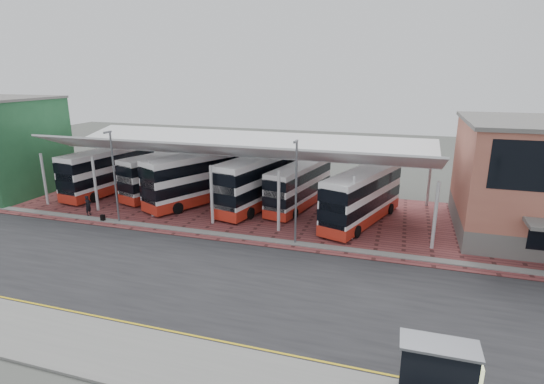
# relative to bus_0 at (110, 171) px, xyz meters

# --- Properties ---
(ground) EXTENTS (140.00, 140.00, 0.00)m
(ground) POSITION_rel_bus_0_xyz_m (20.89, -14.28, -2.43)
(ground) COLOR #434641
(road) EXTENTS (120.00, 14.00, 0.02)m
(road) POSITION_rel_bus_0_xyz_m (20.89, -15.28, -2.42)
(road) COLOR black
(road) RESTS_ON ground
(forecourt) EXTENTS (72.00, 16.00, 0.06)m
(forecourt) POSITION_rel_bus_0_xyz_m (22.89, -1.28, -2.40)
(forecourt) COLOR brown
(forecourt) RESTS_ON ground
(sidewalk) EXTENTS (120.00, 4.00, 0.14)m
(sidewalk) POSITION_rel_bus_0_xyz_m (20.89, -23.28, -2.36)
(sidewalk) COLOR slate
(sidewalk) RESTS_ON ground
(north_kerb) EXTENTS (120.00, 0.80, 0.14)m
(north_kerb) POSITION_rel_bus_0_xyz_m (20.89, -8.08, -2.36)
(north_kerb) COLOR slate
(north_kerb) RESTS_ON ground
(yellow_line_near) EXTENTS (120.00, 0.12, 0.01)m
(yellow_line_near) POSITION_rel_bus_0_xyz_m (20.89, -21.28, -2.40)
(yellow_line_near) COLOR gold
(yellow_line_near) RESTS_ON road
(yellow_line_far) EXTENTS (120.00, 0.12, 0.01)m
(yellow_line_far) POSITION_rel_bus_0_xyz_m (20.89, -20.98, -2.40)
(yellow_line_far) COLOR gold
(yellow_line_far) RESTS_ON road
(canopy) EXTENTS (37.00, 11.63, 7.07)m
(canopy) POSITION_rel_bus_0_xyz_m (14.89, -0.34, 3.37)
(canopy) COLOR silver
(canopy) RESTS_ON ground
(shop_green) EXTENTS (6.40, 10.20, 10.22)m
(shop_green) POSITION_rel_bus_0_xyz_m (-9.11, -3.30, 2.69)
(shop_green) COLOR #286439
(shop_green) RESTS_ON ground
(lamp_west) EXTENTS (0.16, 0.90, 8.07)m
(lamp_west) POSITION_rel_bus_0_xyz_m (6.89, -8.00, 1.93)
(lamp_west) COLOR slate
(lamp_west) RESTS_ON ground
(lamp_east) EXTENTS (0.16, 0.90, 8.07)m
(lamp_east) POSITION_rel_bus_0_xyz_m (22.89, -8.00, 1.93)
(lamp_east) COLOR slate
(lamp_east) RESTS_ON ground
(bus_0) EXTENTS (4.19, 11.80, 4.76)m
(bus_0) POSITION_rel_bus_0_xyz_m (0.00, 0.00, 0.00)
(bus_0) COLOR white
(bus_0) RESTS_ON forecourt
(bus_1) EXTENTS (5.70, 11.18, 4.51)m
(bus_1) POSITION_rel_bus_0_xyz_m (6.54, 1.06, -0.13)
(bus_1) COLOR white
(bus_1) RESTS_ON forecourt
(bus_2) EXTENTS (7.76, 12.04, 4.96)m
(bus_2) POSITION_rel_bus_0_xyz_m (11.15, -0.42, 0.10)
(bus_2) COLOR white
(bus_2) RESTS_ON forecourt
(bus_3) EXTENTS (5.39, 12.36, 4.96)m
(bus_3) POSITION_rel_bus_0_xyz_m (17.17, 0.22, 0.10)
(bus_3) COLOR white
(bus_3) RESTS_ON forecourt
(bus_4) EXTENTS (4.33, 10.46, 4.20)m
(bus_4) POSITION_rel_bus_0_xyz_m (20.94, 0.93, -0.28)
(bus_4) COLOR white
(bus_4) RESTS_ON forecourt
(bus_5) EXTENTS (5.98, 11.42, 4.61)m
(bus_5) POSITION_rel_bus_0_xyz_m (27.20, -1.62, -0.08)
(bus_5) COLOR white
(bus_5) RESTS_ON forecourt
(pedestrian) EXTENTS (0.46, 0.69, 1.87)m
(pedestrian) POSITION_rel_bus_0_xyz_m (3.18, -7.34, -1.43)
(pedestrian) COLOR black
(pedestrian) RESTS_ON forecourt
(suitcase) EXTENTS (0.35, 0.25, 0.61)m
(suitcase) POSITION_rel_bus_0_xyz_m (5.44, -8.28, -2.06)
(suitcase) COLOR black
(suitcase) RESTS_ON forecourt
(bus_shelter) EXTENTS (3.10, 1.45, 2.46)m
(bus_shelter) POSITION_rel_bus_0_xyz_m (32.56, -22.13, -0.75)
(bus_shelter) COLOR black
(bus_shelter) RESTS_ON sidewalk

